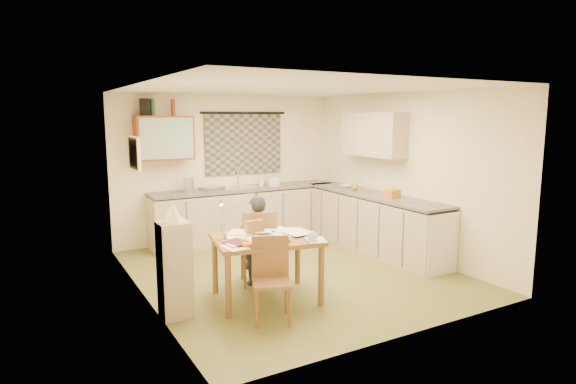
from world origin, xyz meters
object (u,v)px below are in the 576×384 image
counter_right (372,222)px  dining_table (266,268)px  stove (428,239)px  person (257,240)px  counter_back (246,214)px  shelf_stand (175,270)px  chair_far (258,261)px

counter_right → dining_table: 2.68m
stove → person: (-2.33, 0.66, 0.14)m
dining_table → person: person is taller
stove → person: bearing=164.2°
counter_back → person: bearing=-111.1°
stove → dining_table: 2.47m
counter_right → stove: (0.00, -1.20, -0.01)m
counter_right → shelf_stand: size_ratio=2.83×
stove → counter_back: bearing=118.2°
counter_right → shelf_stand: 3.69m
stove → shelf_stand: size_ratio=0.85×
chair_far → person: size_ratio=0.84×
counter_back → counter_right: (1.50, -1.60, -0.00)m
stove → person: 2.43m
dining_table → person: size_ratio=1.16×
dining_table → stove: bearing=7.4°
counter_back → stove: (1.50, -2.80, -0.01)m
counter_back → dining_table: size_ratio=2.47×
counter_back → chair_far: 2.28m
counter_back → chair_far: bearing=-110.7°
counter_right → dining_table: (-2.46, -1.06, -0.07)m
counter_back → dining_table: counter_back is taller
counter_right → stove: 1.20m
stove → dining_table: bearing=176.8°
stove → chair_far: chair_far is taller
chair_far → person: person is taller
counter_back → person: (-0.83, -2.14, 0.13)m
person → shelf_stand: bearing=30.3°
dining_table → person: 0.57m
dining_table → shelf_stand: (-1.08, 0.03, 0.14)m
dining_table → shelf_stand: shelf_stand is taller
dining_table → chair_far: (0.15, 0.54, -0.08)m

